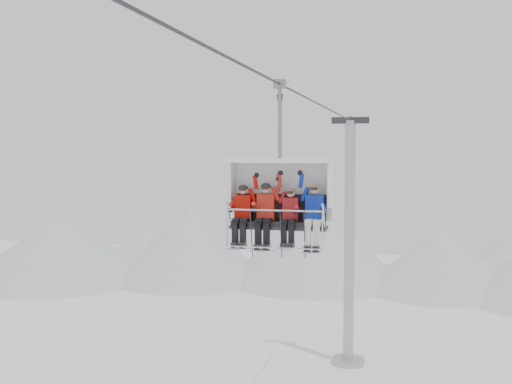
% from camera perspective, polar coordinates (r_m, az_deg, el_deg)
% --- Properties ---
extents(ridgeline, '(72.00, 21.00, 7.00)m').
position_cam_1_polar(ridgeline, '(55.67, 8.44, -5.45)').
color(ridgeline, silver).
rests_on(ridgeline, ground).
extents(lift_tower_right, '(2.00, 1.80, 13.48)m').
position_cam_1_polar(lift_tower_right, '(35.35, 8.28, -5.95)').
color(lift_tower_right, '#A2A5A9').
rests_on(lift_tower_right, ground).
extents(haul_cable, '(0.06, 50.00, 0.06)m').
position_cam_1_polar(haul_cable, '(13.16, 0.00, 10.63)').
color(haul_cable, '#2D2D32').
rests_on(haul_cable, lift_tower_left).
extents(chairlift_carrier, '(2.49, 1.17, 3.98)m').
position_cam_1_polar(chairlift_carrier, '(15.66, 2.20, -0.01)').
color(chairlift_carrier, black).
rests_on(chairlift_carrier, haul_cable).
extents(skier_far_left, '(0.40, 1.69, 1.61)m').
position_cam_1_polar(skier_far_left, '(15.59, -1.22, -1.84)').
color(skier_far_left, red).
rests_on(skier_far_left, chairlift_carrier).
extents(skier_center_left, '(0.43, 1.69, 1.68)m').
position_cam_1_polar(skier_center_left, '(15.46, 0.84, -1.80)').
color(skier_center_left, red).
rests_on(skier_center_left, chairlift_carrier).
extents(skier_center_right, '(0.37, 1.69, 1.51)m').
position_cam_1_polar(skier_center_right, '(15.33, 3.04, -2.05)').
color(skier_center_right, '#A5191E').
rests_on(skier_center_right, chairlift_carrier).
extents(skier_far_right, '(0.43, 1.69, 1.68)m').
position_cam_1_polar(skier_far_right, '(15.25, 5.19, -1.89)').
color(skier_far_right, '#0F2CAD').
rests_on(skier_far_right, chairlift_carrier).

